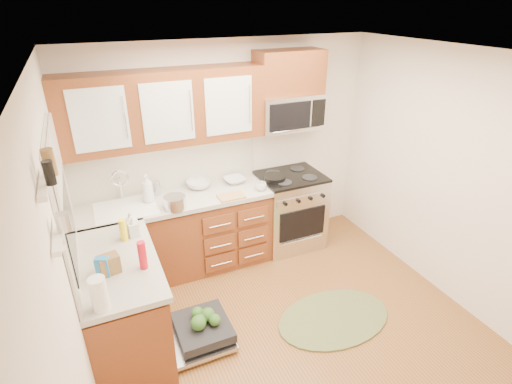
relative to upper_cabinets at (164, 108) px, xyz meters
name	(u,v)px	position (x,y,z in m)	size (l,w,h in m)	color
floor	(296,334)	(0.73, -1.57, -1.88)	(3.50, 3.50, 0.00)	brown
ceiling	(312,59)	(0.73, -1.57, 0.62)	(3.50, 3.50, 0.00)	white
wall_back	(228,151)	(0.73, 0.18, -0.62)	(3.50, 0.04, 2.50)	white
wall_left	(69,274)	(-1.02, -1.57, -0.62)	(0.04, 3.50, 2.50)	white
wall_right	(460,183)	(2.48, -1.57, -0.62)	(0.04, 3.50, 2.50)	white
base_cabinet_back	(179,237)	(0.00, -0.12, -1.45)	(2.05, 0.60, 0.85)	brown
base_cabinet_left	(124,307)	(-0.72, -1.05, -1.45)	(0.60, 1.25, 0.85)	brown
countertop_back	(176,200)	(0.00, -0.14, -0.97)	(2.07, 0.64, 0.05)	beige
countertop_left	(117,263)	(-0.71, -1.05, -0.97)	(0.64, 1.27, 0.05)	beige
backsplash_back	(167,164)	(0.00, 0.16, -0.67)	(2.05, 0.02, 0.57)	beige
backsplash_left	(71,239)	(-1.01, -1.05, -0.67)	(0.02, 1.25, 0.57)	beige
upper_cabinets	(164,108)	(0.00, 0.00, 0.00)	(2.05, 0.35, 0.75)	brown
cabinet_over_mw	(289,72)	(1.41, 0.00, 0.26)	(0.76, 0.35, 0.47)	brown
range	(290,210)	(1.41, -0.15, -1.40)	(0.76, 0.64, 0.95)	silver
microwave	(289,111)	(1.41, -0.02, -0.18)	(0.76, 0.38, 0.40)	silver
sink	(127,219)	(-0.52, -0.16, -1.07)	(0.62, 0.50, 0.26)	white
dishwasher	(199,332)	(-0.13, -1.27, -1.77)	(0.70, 0.60, 0.20)	silver
window	(61,201)	(-1.01, -1.07, -0.32)	(0.03, 1.05, 1.05)	white
window_blind	(55,158)	(-0.98, -1.07, 0.00)	(0.02, 0.96, 0.40)	white
shelf_upper	(44,183)	(-0.99, -1.92, 0.17)	(0.04, 0.40, 0.03)	white
shelf_lower	(57,234)	(-0.99, -1.92, -0.12)	(0.04, 0.40, 0.03)	white
rug	(334,318)	(1.16, -1.55, -1.86)	(1.17, 0.76, 0.02)	#576539
skillet	(274,178)	(1.16, -0.18, -0.90)	(0.26, 0.26, 0.05)	black
stock_pot	(175,202)	(-0.06, -0.35, -0.88)	(0.22, 0.22, 0.13)	silver
cutting_board	(231,197)	(0.56, -0.35, -0.94)	(0.28, 0.18, 0.02)	tan
canister	(156,188)	(-0.17, 0.05, -0.87)	(0.10, 0.10, 0.15)	silver
paper_towel_roll	(99,294)	(-0.88, -1.59, -0.82)	(0.12, 0.12, 0.26)	white
mustard_bottle	(123,230)	(-0.61, -0.76, -0.85)	(0.06, 0.06, 0.20)	yellow
red_bottle	(142,255)	(-0.52, -1.24, -0.83)	(0.06, 0.06, 0.24)	red
wooden_box	(109,264)	(-0.78, -1.20, -0.87)	(0.15, 0.11, 0.15)	brown
blue_carton	(103,267)	(-0.82, -1.22, -0.87)	(0.10, 0.06, 0.16)	#2A7CC5
bowl_a	(234,180)	(0.73, -0.01, -0.92)	(0.24, 0.24, 0.06)	#999999
bowl_b	(199,184)	(0.31, 0.03, -0.91)	(0.27, 0.27, 0.09)	#999999
cup	(261,186)	(0.93, -0.32, -0.90)	(0.12, 0.12, 0.09)	#999999
soap_bottle_a	(148,188)	(-0.27, -0.10, -0.79)	(0.12, 0.12, 0.31)	#999999
soap_bottle_b	(133,227)	(-0.52, -0.72, -0.85)	(0.09, 0.09, 0.20)	#999999
soap_bottle_c	(131,220)	(-0.52, -0.58, -0.87)	(0.13, 0.13, 0.17)	#999999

